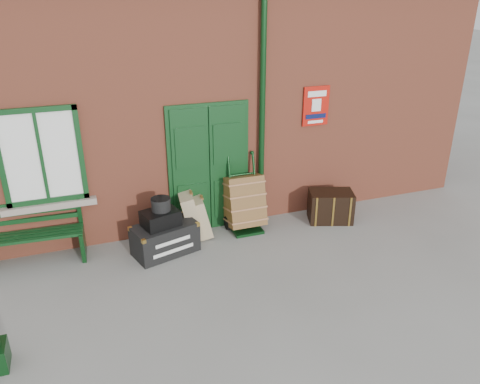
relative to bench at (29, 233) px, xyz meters
name	(u,v)px	position (x,y,z in m)	size (l,w,h in m)	color
ground	(256,265)	(3.26, -1.33, -0.50)	(80.00, 80.00, 0.00)	gray
station_building	(193,86)	(3.25, 2.17, 1.67)	(10.30, 4.30, 4.36)	#AE5238
bench	(29,233)	(0.00, 0.00, 0.00)	(1.62, 0.59, 0.99)	#0E3616
houdini_trunk	(165,239)	(2.01, -0.47, -0.24)	(1.01, 0.55, 0.50)	black
strongbox	(160,218)	(1.96, -0.47, 0.13)	(0.55, 0.40, 0.25)	black
hatbox	(161,204)	(1.99, -0.44, 0.36)	(0.30, 0.30, 0.20)	black
suitcase_back	(191,215)	(2.55, -0.08, -0.09)	(0.23, 0.56, 0.79)	tan
suitcase_front	(201,216)	(2.73, -0.08, -0.14)	(0.20, 0.51, 0.68)	tan
porter_trolley	(244,202)	(3.51, -0.10, 0.02)	(0.65, 0.70, 1.33)	black
dark_trunk	(331,206)	(5.12, -0.36, -0.21)	(0.78, 0.51, 0.56)	black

